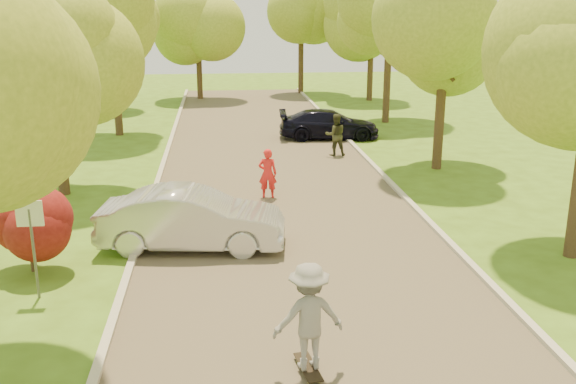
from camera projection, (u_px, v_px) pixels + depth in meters
name	position (u px, v px, depth m)	size (l,w,h in m)	color
road	(287.00, 226.00, 18.18)	(8.00, 60.00, 0.01)	#4C4438
curb_left	(142.00, 229.00, 17.74)	(0.18, 60.00, 0.12)	#B2AD9E
curb_right	(426.00, 219.00, 18.59)	(0.18, 60.00, 0.12)	#B2AD9E
street_sign	(31.00, 229.00, 13.31)	(0.55, 0.06, 2.17)	#59595E
red_shrub	(29.00, 227.00, 14.82)	(1.70, 1.70, 1.95)	#382619
tree_l_midb	(57.00, 53.00, 19.98)	(4.30, 4.20, 6.62)	#382619
tree_l_far	(116.00, 17.00, 29.32)	(4.92, 4.80, 7.79)	#382619
tree_r_midb	(450.00, 38.00, 23.22)	(4.51, 4.40, 7.01)	#382619
tree_r_far	(395.00, 9.00, 32.55)	(5.33, 5.20, 8.34)	#382619
tree_bg_a	(94.00, 17.00, 36.74)	(5.12, 5.00, 7.72)	#382619
tree_bg_b	(376.00, 12.00, 40.37)	(5.12, 5.00, 7.95)	#382619
tree_bg_c	(201.00, 21.00, 41.27)	(4.92, 4.80, 7.33)	#382619
tree_bg_d	(304.00, 15.00, 43.83)	(5.12, 5.00, 7.72)	#382619
silver_sedan	(192.00, 219.00, 16.35)	(1.65, 4.72, 1.56)	silver
dark_sedan	(329.00, 124.00, 29.86)	(1.88, 4.63, 1.34)	black
longboard	(308.00, 367.00, 10.93)	(0.40, 0.99, 0.11)	black
skateboarder	(309.00, 316.00, 10.66)	(1.21, 0.70, 1.88)	gray
person_striped	(268.00, 173.00, 20.62)	(0.59, 0.39, 1.63)	red
person_olive	(335.00, 135.00, 26.38)	(0.85, 0.66, 1.75)	#333620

